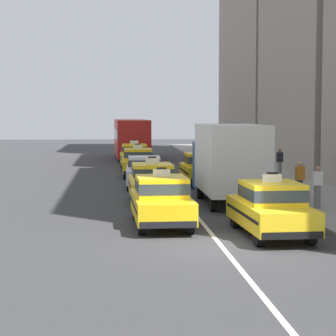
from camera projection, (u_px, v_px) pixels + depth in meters
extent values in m
plane|color=#353538|center=(222.00, 247.00, 18.77)|extent=(160.00, 160.00, 0.00)
cube|color=silver|center=(166.00, 178.00, 38.64)|extent=(0.14, 80.00, 0.01)
cube|color=gray|center=(284.00, 185.00, 34.12)|extent=(4.00, 90.00, 0.15)
cylinder|color=black|center=(136.00, 210.00, 23.59)|extent=(0.25, 0.65, 0.64)
cylinder|color=black|center=(178.00, 210.00, 23.74)|extent=(0.25, 0.65, 0.64)
cylinder|color=black|center=(142.00, 225.00, 20.55)|extent=(0.25, 0.65, 0.64)
cylinder|color=black|center=(190.00, 224.00, 20.71)|extent=(0.25, 0.65, 0.64)
cube|color=yellow|center=(161.00, 206.00, 22.12)|extent=(1.90, 4.54, 0.70)
cube|color=black|center=(161.00, 205.00, 22.12)|extent=(1.92, 4.18, 0.10)
cube|color=yellow|center=(162.00, 186.00, 21.92)|extent=(1.65, 2.14, 0.64)
cube|color=#2D3842|center=(162.00, 186.00, 21.92)|extent=(1.67, 2.16, 0.35)
cube|color=white|center=(162.00, 173.00, 21.88)|extent=(0.56, 0.13, 0.24)
cube|color=black|center=(162.00, 168.00, 21.87)|extent=(0.32, 0.12, 0.06)
cube|color=black|center=(155.00, 205.00, 24.33)|extent=(1.71, 0.18, 0.20)
cube|color=black|center=(168.00, 225.00, 19.95)|extent=(1.71, 0.18, 0.20)
cylinder|color=black|center=(133.00, 192.00, 29.26)|extent=(0.25, 0.64, 0.64)
cylinder|color=black|center=(167.00, 191.00, 29.40)|extent=(0.25, 0.64, 0.64)
cylinder|color=black|center=(136.00, 201.00, 26.23)|extent=(0.25, 0.64, 0.64)
cylinder|color=black|center=(174.00, 200.00, 26.36)|extent=(0.25, 0.64, 0.64)
cube|color=yellow|center=(152.00, 187.00, 27.78)|extent=(1.86, 4.52, 0.70)
cube|color=black|center=(152.00, 186.00, 27.78)|extent=(1.87, 4.16, 0.10)
cube|color=yellow|center=(152.00, 172.00, 27.58)|extent=(1.63, 2.12, 0.64)
cube|color=#2D3842|center=(152.00, 172.00, 27.58)|extent=(1.65, 2.14, 0.35)
cube|color=white|center=(152.00, 161.00, 27.55)|extent=(0.56, 0.13, 0.24)
cube|color=black|center=(152.00, 157.00, 27.53)|extent=(0.32, 0.11, 0.06)
cube|color=black|center=(149.00, 188.00, 30.00)|extent=(1.71, 0.16, 0.20)
cube|color=black|center=(156.00, 200.00, 25.61)|extent=(1.71, 0.16, 0.20)
cylinder|color=black|center=(130.00, 179.00, 35.12)|extent=(0.26, 0.65, 0.64)
cylinder|color=black|center=(157.00, 179.00, 35.20)|extent=(0.26, 0.65, 0.64)
cylinder|color=black|center=(130.00, 184.00, 32.30)|extent=(0.26, 0.65, 0.64)
cylinder|color=black|center=(160.00, 184.00, 32.37)|extent=(0.26, 0.65, 0.64)
cube|color=silver|center=(144.00, 175.00, 33.72)|extent=(1.89, 4.35, 0.66)
cube|color=silver|center=(144.00, 162.00, 33.57)|extent=(1.62, 1.95, 0.60)
cube|color=#2D3842|center=(144.00, 162.00, 33.57)|extent=(1.64, 1.97, 0.33)
cylinder|color=black|center=(125.00, 169.00, 41.19)|extent=(0.25, 0.64, 0.64)
cylinder|color=black|center=(149.00, 169.00, 41.29)|extent=(0.25, 0.64, 0.64)
cylinder|color=black|center=(125.00, 174.00, 38.15)|extent=(0.25, 0.64, 0.64)
cylinder|color=black|center=(151.00, 173.00, 38.25)|extent=(0.25, 0.64, 0.64)
cube|color=yellow|center=(138.00, 165.00, 39.69)|extent=(1.85, 4.52, 0.70)
cube|color=black|center=(138.00, 164.00, 39.69)|extent=(1.86, 4.16, 0.10)
cube|color=yellow|center=(138.00, 154.00, 39.49)|extent=(1.62, 2.12, 0.64)
cube|color=#2D3842|center=(138.00, 154.00, 39.49)|extent=(1.64, 2.14, 0.35)
cube|color=white|center=(138.00, 147.00, 39.46)|extent=(0.56, 0.13, 0.24)
cube|color=black|center=(138.00, 144.00, 39.44)|extent=(0.32, 0.11, 0.06)
cube|color=black|center=(137.00, 167.00, 41.91)|extent=(1.71, 0.16, 0.20)
cube|color=black|center=(139.00, 173.00, 37.52)|extent=(1.71, 0.16, 0.20)
cylinder|color=black|center=(123.00, 162.00, 47.03)|extent=(0.25, 0.64, 0.64)
cylinder|color=black|center=(144.00, 162.00, 47.18)|extent=(0.25, 0.64, 0.64)
cylinder|color=black|center=(124.00, 166.00, 44.00)|extent=(0.25, 0.64, 0.64)
cylinder|color=black|center=(147.00, 165.00, 44.14)|extent=(0.25, 0.64, 0.64)
cube|color=yellow|center=(134.00, 159.00, 45.56)|extent=(1.87, 4.53, 0.70)
cube|color=black|center=(134.00, 158.00, 45.55)|extent=(1.89, 4.17, 0.10)
cube|color=yellow|center=(134.00, 149.00, 45.36)|extent=(1.63, 2.13, 0.64)
cube|color=#2D3842|center=(134.00, 149.00, 45.36)|extent=(1.65, 2.15, 0.35)
cube|color=white|center=(134.00, 142.00, 45.32)|extent=(0.56, 0.13, 0.24)
cube|color=black|center=(134.00, 140.00, 45.31)|extent=(0.32, 0.12, 0.06)
cube|color=black|center=(133.00, 160.00, 47.77)|extent=(1.71, 0.17, 0.20)
cube|color=black|center=(136.00, 165.00, 43.39)|extent=(1.71, 0.17, 0.20)
cylinder|color=black|center=(118.00, 153.00, 58.41)|extent=(0.25, 0.64, 0.64)
cylinder|color=black|center=(141.00, 153.00, 58.61)|extent=(0.25, 0.64, 0.64)
cylinder|color=black|center=(120.00, 158.00, 51.75)|extent=(0.25, 0.64, 0.64)
cylinder|color=black|center=(146.00, 158.00, 51.95)|extent=(0.25, 0.64, 0.64)
cube|color=#B21E19|center=(131.00, 137.00, 55.06)|extent=(2.72, 11.25, 2.90)
cube|color=#2D3842|center=(131.00, 134.00, 55.04)|extent=(2.73, 10.80, 0.84)
cube|color=black|center=(128.00, 122.00, 60.47)|extent=(2.13, 0.12, 0.36)
cylinder|color=black|center=(235.00, 218.00, 21.81)|extent=(0.26, 0.65, 0.64)
cylinder|color=black|center=(280.00, 217.00, 21.99)|extent=(0.26, 0.65, 0.64)
cylinder|color=black|center=(259.00, 235.00, 18.78)|extent=(0.26, 0.65, 0.64)
cylinder|color=black|center=(310.00, 234.00, 18.96)|extent=(0.26, 0.65, 0.64)
cube|color=yellow|center=(270.00, 214.00, 20.36)|extent=(1.96, 4.56, 0.70)
cube|color=black|center=(270.00, 213.00, 20.35)|extent=(1.97, 4.20, 0.10)
cube|color=yellow|center=(272.00, 193.00, 20.16)|extent=(1.68, 2.16, 0.64)
cube|color=#2D3842|center=(272.00, 193.00, 20.16)|extent=(1.70, 2.18, 0.35)
cube|color=white|center=(272.00, 178.00, 20.12)|extent=(0.56, 0.14, 0.24)
cube|color=black|center=(272.00, 173.00, 20.11)|extent=(0.32, 0.12, 0.06)
cube|color=black|center=(253.00, 212.00, 22.57)|extent=(1.71, 0.20, 0.20)
cube|color=black|center=(292.00, 235.00, 18.19)|extent=(1.71, 0.20, 0.20)
cylinder|color=black|center=(200.00, 191.00, 29.36)|extent=(0.24, 0.64, 0.64)
cylinder|color=black|center=(243.00, 191.00, 29.52)|extent=(0.24, 0.64, 0.64)
cylinder|color=black|center=(213.00, 203.00, 25.49)|extent=(0.24, 0.64, 0.64)
cylinder|color=black|center=(263.00, 203.00, 25.64)|extent=(0.24, 0.64, 0.64)
cube|color=#194C8C|center=(218.00, 166.00, 30.33)|extent=(2.10, 2.20, 2.10)
cube|color=#2D3842|center=(215.00, 157.00, 31.37)|extent=(1.93, 0.06, 0.76)
cube|color=silver|center=(231.00, 158.00, 27.05)|extent=(2.30, 5.20, 2.70)
cylinder|color=black|center=(184.00, 176.00, 36.76)|extent=(0.24, 0.64, 0.64)
cylinder|color=black|center=(210.00, 176.00, 36.89)|extent=(0.24, 0.64, 0.64)
cylinder|color=black|center=(190.00, 181.00, 33.73)|extent=(0.24, 0.64, 0.64)
cylinder|color=black|center=(220.00, 181.00, 33.86)|extent=(0.24, 0.64, 0.64)
cube|color=yellow|center=(201.00, 172.00, 35.28)|extent=(1.83, 4.51, 0.70)
cube|color=black|center=(201.00, 171.00, 35.28)|extent=(1.85, 4.15, 0.10)
cube|color=yellow|center=(201.00, 159.00, 35.08)|extent=(1.62, 2.11, 0.64)
cube|color=#2D3842|center=(201.00, 159.00, 35.08)|extent=(1.64, 2.13, 0.35)
cube|color=white|center=(201.00, 151.00, 35.04)|extent=(0.56, 0.12, 0.24)
cube|color=black|center=(201.00, 148.00, 35.03)|extent=(0.32, 0.11, 0.06)
cube|color=black|center=(195.00, 173.00, 37.50)|extent=(1.71, 0.15, 0.20)
cube|color=black|center=(207.00, 181.00, 33.11)|extent=(1.71, 0.15, 0.20)
cylinder|color=#23232D|center=(300.00, 190.00, 27.45)|extent=(0.24, 0.24, 0.86)
cube|color=orange|center=(300.00, 173.00, 27.39)|extent=(0.36, 0.22, 0.56)
sphere|color=tan|center=(300.00, 164.00, 27.36)|extent=(0.20, 0.20, 0.20)
cube|color=brown|center=(294.00, 185.00, 27.41)|extent=(0.10, 0.20, 0.28)
cylinder|color=slate|center=(235.00, 166.00, 40.77)|extent=(0.24, 0.24, 0.83)
cube|color=#2D4CA5|center=(235.00, 154.00, 40.71)|extent=(0.36, 0.22, 0.60)
sphere|color=tan|center=(235.00, 147.00, 40.68)|extent=(0.20, 0.20, 0.20)
cylinder|color=slate|center=(317.00, 197.00, 25.32)|extent=(0.24, 0.24, 0.87)
cube|color=silver|center=(318.00, 178.00, 25.27)|extent=(0.36, 0.22, 0.52)
sphere|color=#9E7051|center=(318.00, 168.00, 25.24)|extent=(0.20, 0.20, 0.20)
cylinder|color=slate|center=(280.00, 169.00, 38.51)|extent=(0.24, 0.24, 0.81)
cube|color=black|center=(280.00, 157.00, 38.45)|extent=(0.36, 0.22, 0.55)
sphere|color=brown|center=(280.00, 150.00, 38.42)|extent=(0.20, 0.20, 0.20)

